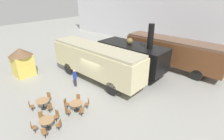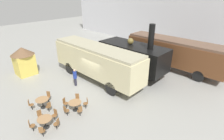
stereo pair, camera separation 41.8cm
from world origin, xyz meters
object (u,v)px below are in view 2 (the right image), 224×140
cafe_table_far (75,104)px  ticket_kiosk (24,60)px  cafe_table_mid (45,120)px  steam_locomotive (133,55)px  cafe_chair_0 (48,96)px  passenger_coach_wooden (174,52)px  cafe_table_near (42,101)px  passenger_coach_vintage (96,60)px  visitor_person (75,77)px

cafe_table_far → ticket_kiosk: ticket_kiosk is taller
cafe_table_mid → steam_locomotive: bearing=95.3°
cafe_table_far → cafe_chair_0: cafe_chair_0 is taller
cafe_table_mid → passenger_coach_wooden: bearing=84.0°
passenger_coach_wooden → cafe_table_mid: passenger_coach_wooden is taller
cafe_table_near → cafe_chair_0: size_ratio=1.13×
passenger_coach_vintage → cafe_table_near: bearing=-84.8°
cafe_table_near → cafe_table_far: cafe_table_near is taller
cafe_table_far → cafe_chair_0: 2.68m
steam_locomotive → cafe_table_far: size_ratio=7.57×
steam_locomotive → cafe_table_near: size_ratio=7.39×
passenger_coach_vintage → cafe_table_mid: (2.74, -6.96, -1.53)m
passenger_coach_wooden → cafe_table_far: 12.47m
passenger_coach_wooden → visitor_person: (-4.77, -10.02, -1.13)m
passenger_coach_wooden → ticket_kiosk: 16.24m
passenger_coach_wooden → steam_locomotive: steam_locomotive is taller
cafe_chair_0 → passenger_coach_vintage: bearing=147.2°
passenger_coach_vintage → ticket_kiosk: bearing=-145.2°
passenger_coach_vintage → ticket_kiosk: (-6.41, -4.46, -0.45)m
cafe_chair_0 → ticket_kiosk: size_ratio=0.29×
cafe_chair_0 → ticket_kiosk: ticket_kiosk is taller
cafe_table_near → cafe_chair_0: bearing=123.5°
ticket_kiosk → steam_locomotive: bearing=44.2°
passenger_coach_vintage → cafe_chair_0: passenger_coach_vintage is taller
cafe_table_mid → ticket_kiosk: size_ratio=0.32×
passenger_coach_wooden → passenger_coach_vintage: bearing=-119.0°
passenger_coach_wooden → steam_locomotive: (-2.52, -4.24, 0.03)m
cafe_table_near → visitor_person: (-1.02, 3.77, 0.31)m
cafe_table_far → ticket_kiosk: bearing=179.6°
passenger_coach_vintage → cafe_table_mid: passenger_coach_vintage is taller
visitor_person → ticket_kiosk: (-5.93, -2.19, 0.75)m
cafe_table_near → ticket_kiosk: size_ratio=0.33×
passenger_coach_wooden → cafe_table_near: passenger_coach_wooden is taller
passenger_coach_vintage → visitor_person: passenger_coach_vintage is taller
steam_locomotive → ticket_kiosk: 11.44m
visitor_person → ticket_kiosk: ticket_kiosk is taller
passenger_coach_wooden → cafe_table_near: size_ratio=11.12×
cafe_table_mid → ticket_kiosk: bearing=164.7°
cafe_table_mid → passenger_coach_vintage: bearing=111.5°
cafe_table_near → visitor_person: size_ratio=0.58×
cafe_chair_0 → visitor_person: bearing=156.6°
cafe_table_far → passenger_coach_vintage: bearing=120.2°
passenger_coach_wooden → cafe_table_far: bearing=-97.7°
cafe_chair_0 → cafe_table_far: bearing=73.9°
ticket_kiosk → passenger_coach_wooden: bearing=48.8°
cafe_table_mid → cafe_table_far: 2.44m
cafe_table_near → visitor_person: 3.92m
cafe_table_near → ticket_kiosk: (-6.96, 1.59, 1.06)m
passenger_coach_wooden → steam_locomotive: bearing=-120.7°
cafe_table_near → ticket_kiosk: 7.21m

